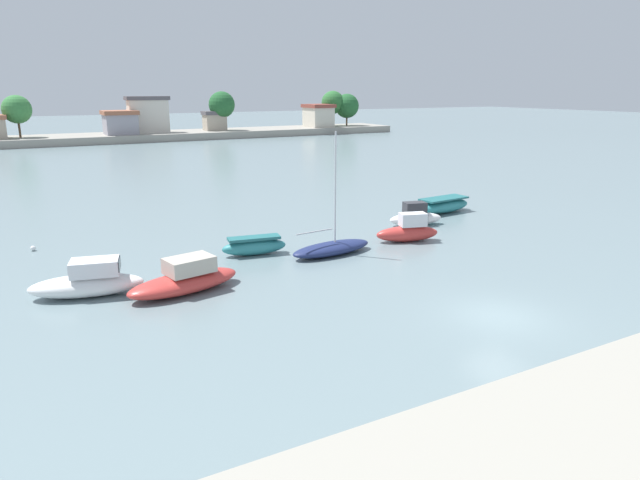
{
  "coord_description": "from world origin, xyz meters",
  "views": [
    {
      "loc": [
        -17.42,
        -15.82,
        9.43
      ],
      "look_at": [
        -1.77,
        12.62,
        0.6
      ],
      "focal_mm": 31.6,
      "sensor_mm": 36.0,
      "label": 1
    }
  ],
  "objects_px": {
    "moored_boat_6": "(443,205)",
    "moored_boat_0": "(88,282)",
    "moored_boat_1": "(185,279)",
    "moored_boat_4": "(408,231)",
    "mooring_buoy_0": "(33,248)",
    "moored_boat_5": "(416,217)",
    "moored_boat_2": "(254,246)",
    "moored_boat_3": "(332,248)"
  },
  "relations": [
    {
      "from": "moored_boat_6",
      "to": "moored_boat_0",
      "type": "bearing_deg",
      "value": -172.46
    },
    {
      "from": "moored_boat_3",
      "to": "moored_boat_4",
      "type": "bearing_deg",
      "value": -3.92
    },
    {
      "from": "moored_boat_3",
      "to": "mooring_buoy_0",
      "type": "xyz_separation_m",
      "value": [
        -15.25,
        9.23,
        -0.25
      ]
    },
    {
      "from": "moored_boat_4",
      "to": "mooring_buoy_0",
      "type": "distance_m",
      "value": 22.82
    },
    {
      "from": "moored_boat_3",
      "to": "moored_boat_6",
      "type": "relative_size",
      "value": 1.37
    },
    {
      "from": "moored_boat_6",
      "to": "mooring_buoy_0",
      "type": "bearing_deg",
      "value": 167.66
    },
    {
      "from": "moored_boat_2",
      "to": "moored_boat_5",
      "type": "relative_size",
      "value": 0.96
    },
    {
      "from": "moored_boat_1",
      "to": "moored_boat_5",
      "type": "height_order",
      "value": "moored_boat_1"
    },
    {
      "from": "moored_boat_2",
      "to": "moored_boat_0",
      "type": "bearing_deg",
      "value": -155.64
    },
    {
      "from": "moored_boat_5",
      "to": "moored_boat_1",
      "type": "bearing_deg",
      "value": -149.25
    },
    {
      "from": "moored_boat_5",
      "to": "moored_boat_6",
      "type": "bearing_deg",
      "value": 40.91
    },
    {
      "from": "moored_boat_1",
      "to": "moored_boat_4",
      "type": "height_order",
      "value": "moored_boat_4"
    },
    {
      "from": "moored_boat_0",
      "to": "mooring_buoy_0",
      "type": "bearing_deg",
      "value": 114.99
    },
    {
      "from": "moored_boat_4",
      "to": "moored_boat_6",
      "type": "height_order",
      "value": "moored_boat_4"
    },
    {
      "from": "moored_boat_0",
      "to": "moored_boat_1",
      "type": "bearing_deg",
      "value": -8.56
    },
    {
      "from": "moored_boat_0",
      "to": "moored_boat_6",
      "type": "xyz_separation_m",
      "value": [
        26.62,
        6.06,
        -0.1
      ]
    },
    {
      "from": "moored_boat_4",
      "to": "moored_boat_6",
      "type": "xyz_separation_m",
      "value": [
        7.63,
        5.53,
        -0.12
      ]
    },
    {
      "from": "moored_boat_0",
      "to": "moored_boat_2",
      "type": "distance_m",
      "value": 9.64
    },
    {
      "from": "moored_boat_1",
      "to": "moored_boat_2",
      "type": "distance_m",
      "value": 6.65
    },
    {
      "from": "moored_boat_4",
      "to": "moored_boat_3",
      "type": "bearing_deg",
      "value": -161.52
    },
    {
      "from": "moored_boat_1",
      "to": "mooring_buoy_0",
      "type": "xyz_separation_m",
      "value": [
        -6.05,
        11.26,
        -0.46
      ]
    },
    {
      "from": "moored_boat_0",
      "to": "moored_boat_2",
      "type": "height_order",
      "value": "moored_boat_0"
    },
    {
      "from": "moored_boat_1",
      "to": "moored_boat_5",
      "type": "relative_size",
      "value": 1.44
    },
    {
      "from": "moored_boat_2",
      "to": "moored_boat_3",
      "type": "bearing_deg",
      "value": -18.23
    },
    {
      "from": "moored_boat_5",
      "to": "moored_boat_3",
      "type": "bearing_deg",
      "value": -144.88
    },
    {
      "from": "moored_boat_1",
      "to": "moored_boat_5",
      "type": "distance_m",
      "value": 18.78
    },
    {
      "from": "moored_boat_2",
      "to": "moored_boat_3",
      "type": "relative_size",
      "value": 0.55
    },
    {
      "from": "moored_boat_1",
      "to": "moored_boat_4",
      "type": "relative_size",
      "value": 1.39
    },
    {
      "from": "moored_boat_1",
      "to": "mooring_buoy_0",
      "type": "bearing_deg",
      "value": 107.05
    },
    {
      "from": "moored_boat_0",
      "to": "mooring_buoy_0",
      "type": "relative_size",
      "value": 17.84
    },
    {
      "from": "moored_boat_5",
      "to": "mooring_buoy_0",
      "type": "relative_size",
      "value": 13.47
    },
    {
      "from": "moored_boat_6",
      "to": "moored_boat_5",
      "type": "bearing_deg",
      "value": -158.36
    },
    {
      "from": "moored_boat_2",
      "to": "moored_boat_6",
      "type": "bearing_deg",
      "value": 21.31
    },
    {
      "from": "moored_boat_3",
      "to": "mooring_buoy_0",
      "type": "distance_m",
      "value": 17.83
    },
    {
      "from": "moored_boat_3",
      "to": "moored_boat_5",
      "type": "bearing_deg",
      "value": 15.48
    },
    {
      "from": "moored_boat_4",
      "to": "moored_boat_6",
      "type": "relative_size",
      "value": 0.82
    },
    {
      "from": "moored_boat_1",
      "to": "moored_boat_5",
      "type": "xyz_separation_m",
      "value": [
        17.98,
        5.42,
        -0.0
      ]
    },
    {
      "from": "moored_boat_2",
      "to": "mooring_buoy_0",
      "type": "distance_m",
      "value": 13.34
    },
    {
      "from": "moored_boat_4",
      "to": "moored_boat_5",
      "type": "xyz_separation_m",
      "value": [
        3.09,
        3.22,
        -0.07
      ]
    },
    {
      "from": "moored_boat_3",
      "to": "moored_boat_0",
      "type": "bearing_deg",
      "value": 175.89
    },
    {
      "from": "moored_boat_0",
      "to": "moored_boat_6",
      "type": "height_order",
      "value": "moored_boat_0"
    },
    {
      "from": "moored_boat_0",
      "to": "mooring_buoy_0",
      "type": "height_order",
      "value": "moored_boat_0"
    }
  ]
}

